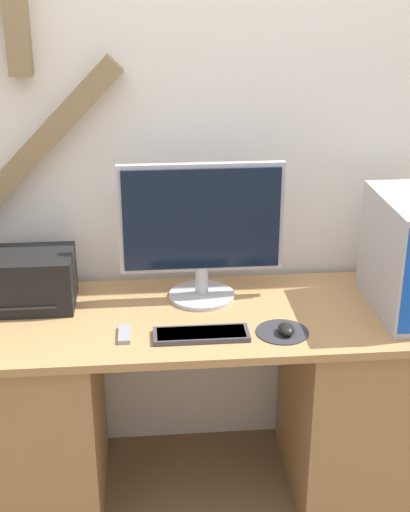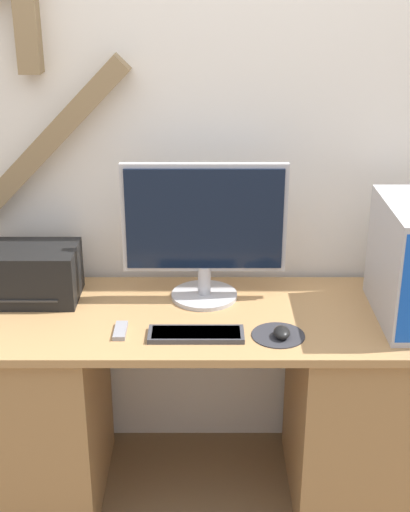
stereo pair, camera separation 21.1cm
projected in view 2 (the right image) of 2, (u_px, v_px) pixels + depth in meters
The scene contains 9 objects.
wall_back at pixel (195, 139), 2.76m from camera, with size 6.40×0.13×2.70m.
desk at pixel (198, 402), 2.77m from camera, with size 1.76×0.66×0.80m.
monitor at pixel (205, 227), 2.64m from camera, with size 0.61×0.25×0.53m.
keyboard at pixel (197, 334), 2.46m from camera, with size 0.33×0.11×0.02m.
mousepad at pixel (279, 335), 2.47m from camera, with size 0.19×0.19×0.00m.
mouse at pixel (283, 332), 2.45m from camera, with size 0.06×0.08×0.04m.
computer_tower at pixel (410, 263), 2.52m from camera, with size 0.19×0.46×0.43m.
printer at pixel (28, 274), 2.71m from camera, with size 0.38×0.25×0.21m.
remote_control at pixel (121, 331), 2.49m from camera, with size 0.04×0.12×0.02m.
Camera 2 is at (0.03, -2.01, 2.00)m, focal length 50.00 mm.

